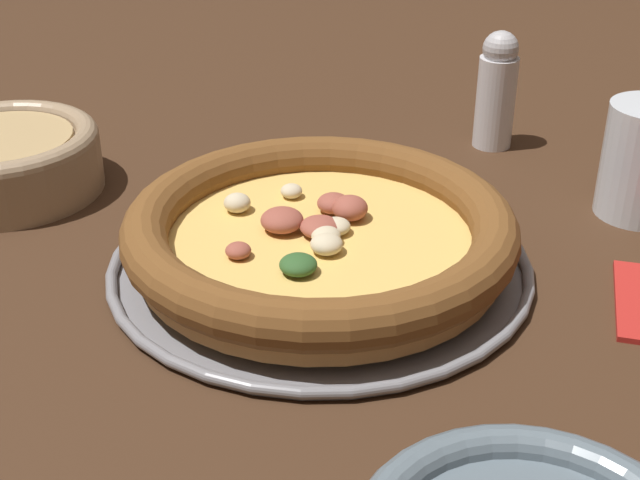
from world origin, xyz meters
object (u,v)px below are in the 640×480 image
(pizza, at_px, (320,233))
(pepper_shaker, at_px, (496,90))
(bowl_near, at_px, (4,158))
(pizza_tray, at_px, (320,264))

(pizza, height_order, pepper_shaker, pepper_shaker)
(bowl_near, bearing_deg, pepper_shaker, -151.70)
(pizza, bearing_deg, pepper_shaker, -109.79)
(pizza_tray, bearing_deg, pizza, -15.62)
(pizza_tray, xyz_separation_m, pizza, (0.00, -0.00, 0.03))
(pizza, bearing_deg, bowl_near, -11.24)
(pizza, bearing_deg, pizza_tray, 164.38)
(pizza, distance_m, bowl_near, 0.29)
(pizza_tray, bearing_deg, pepper_shaker, -109.75)
(pizza_tray, relative_size, bowl_near, 1.91)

